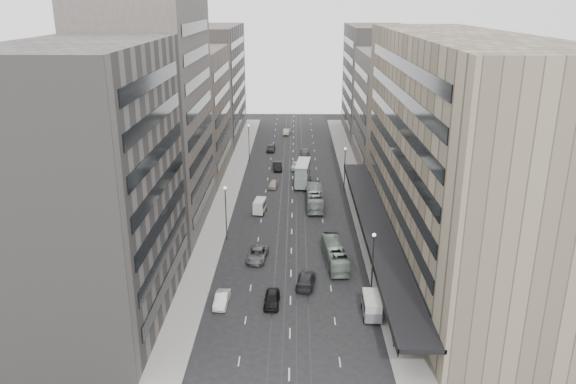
{
  "coord_description": "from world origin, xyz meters",
  "views": [
    {
      "loc": [
        0.49,
        -65.08,
        33.9
      ],
      "look_at": [
        -0.59,
        15.87,
        6.18
      ],
      "focal_mm": 35.0,
      "sensor_mm": 36.0,
      "label": 1
    }
  ],
  "objects_px": {
    "double_decker": "(303,173)",
    "sedan_2": "(257,254)",
    "vw_microbus": "(372,305)",
    "sedan_1": "(222,299)",
    "pedestrian": "(396,337)",
    "sedan_0": "(272,299)",
    "bus_near": "(335,254)",
    "panel_van": "(260,206)",
    "bus_far": "(315,197)"
  },
  "relations": [
    {
      "from": "bus_far",
      "to": "sedan_1",
      "type": "bearing_deg",
      "value": 70.7
    },
    {
      "from": "pedestrian",
      "to": "sedan_0",
      "type": "bearing_deg",
      "value": -46.88
    },
    {
      "from": "sedan_2",
      "to": "pedestrian",
      "type": "xyz_separation_m",
      "value": [
        15.55,
        -20.5,
        0.42
      ]
    },
    {
      "from": "double_decker",
      "to": "pedestrian",
      "type": "bearing_deg",
      "value": -74.8
    },
    {
      "from": "sedan_1",
      "to": "sedan_0",
      "type": "bearing_deg",
      "value": 3.36
    },
    {
      "from": "bus_far",
      "to": "sedan_0",
      "type": "bearing_deg",
      "value": 80.03
    },
    {
      "from": "pedestrian",
      "to": "panel_van",
      "type": "bearing_deg",
      "value": -81.0
    },
    {
      "from": "vw_microbus",
      "to": "sedan_1",
      "type": "height_order",
      "value": "vw_microbus"
    },
    {
      "from": "bus_far",
      "to": "pedestrian",
      "type": "relative_size",
      "value": 5.45
    },
    {
      "from": "vw_microbus",
      "to": "bus_near",
      "type": "bearing_deg",
      "value": 105.6
    },
    {
      "from": "panel_van",
      "to": "sedan_1",
      "type": "xyz_separation_m",
      "value": [
        -2.63,
        -30.03,
        -0.6
      ]
    },
    {
      "from": "bus_far",
      "to": "panel_van",
      "type": "xyz_separation_m",
      "value": [
        -9.34,
        -3.53,
        -0.27
      ]
    },
    {
      "from": "bus_far",
      "to": "sedan_2",
      "type": "xyz_separation_m",
      "value": [
        -8.59,
        -21.39,
        -0.81
      ]
    },
    {
      "from": "bus_near",
      "to": "bus_far",
      "type": "bearing_deg",
      "value": -89.53
    },
    {
      "from": "bus_near",
      "to": "sedan_0",
      "type": "distance_m",
      "value": 13.57
    },
    {
      "from": "sedan_2",
      "to": "double_decker",
      "type": "bearing_deg",
      "value": 84.36
    },
    {
      "from": "bus_far",
      "to": "vw_microbus",
      "type": "relative_size",
      "value": 2.5
    },
    {
      "from": "sedan_1",
      "to": "pedestrian",
      "type": "distance_m",
      "value": 20.69
    },
    {
      "from": "sedan_0",
      "to": "vw_microbus",
      "type": "bearing_deg",
      "value": -9.64
    },
    {
      "from": "vw_microbus",
      "to": "sedan_2",
      "type": "relative_size",
      "value": 0.82
    },
    {
      "from": "bus_far",
      "to": "sedan_2",
      "type": "relative_size",
      "value": 2.05
    },
    {
      "from": "sedan_0",
      "to": "pedestrian",
      "type": "distance_m",
      "value": 15.53
    },
    {
      "from": "panel_van",
      "to": "bus_far",
      "type": "bearing_deg",
      "value": 27.97
    },
    {
      "from": "vw_microbus",
      "to": "sedan_2",
      "type": "distance_m",
      "value": 19.99
    },
    {
      "from": "sedan_2",
      "to": "pedestrian",
      "type": "height_order",
      "value": "pedestrian"
    },
    {
      "from": "panel_van",
      "to": "sedan_2",
      "type": "relative_size",
      "value": 0.71
    },
    {
      "from": "bus_near",
      "to": "sedan_0",
      "type": "bearing_deg",
      "value": 48.82
    },
    {
      "from": "bus_near",
      "to": "panel_van",
      "type": "bearing_deg",
      "value": -63.83
    },
    {
      "from": "sedan_0",
      "to": "pedestrian",
      "type": "xyz_separation_m",
      "value": [
        13.04,
        -8.43,
        0.43
      ]
    },
    {
      "from": "bus_near",
      "to": "double_decker",
      "type": "bearing_deg",
      "value": -87.99
    },
    {
      "from": "sedan_0",
      "to": "sedan_2",
      "type": "bearing_deg",
      "value": 103.49
    },
    {
      "from": "double_decker",
      "to": "sedan_2",
      "type": "relative_size",
      "value": 1.56
    },
    {
      "from": "double_decker",
      "to": "sedan_0",
      "type": "xyz_separation_m",
      "value": [
        -4.13,
        -45.08,
        -1.72
      ]
    },
    {
      "from": "panel_van",
      "to": "sedan_2",
      "type": "xyz_separation_m",
      "value": [
        0.75,
        -17.86,
        -0.54
      ]
    },
    {
      "from": "double_decker",
      "to": "sedan_0",
      "type": "bearing_deg",
      "value": -89.49
    },
    {
      "from": "sedan_2",
      "to": "vw_microbus",
      "type": "bearing_deg",
      "value": -40.26
    },
    {
      "from": "bus_far",
      "to": "sedan_2",
      "type": "height_order",
      "value": "bus_far"
    },
    {
      "from": "bus_near",
      "to": "pedestrian",
      "type": "relative_size",
      "value": 4.95
    },
    {
      "from": "vw_microbus",
      "to": "panel_van",
      "type": "xyz_separation_m",
      "value": [
        -14.63,
        32.23,
        -0.04
      ]
    },
    {
      "from": "panel_van",
      "to": "sedan_1",
      "type": "height_order",
      "value": "panel_van"
    },
    {
      "from": "vw_microbus",
      "to": "sedan_1",
      "type": "relative_size",
      "value": 1.06
    },
    {
      "from": "panel_van",
      "to": "sedan_1",
      "type": "distance_m",
      "value": 30.15
    },
    {
      "from": "vw_microbus",
      "to": "panel_van",
      "type": "bearing_deg",
      "value": 115.99
    },
    {
      "from": "sedan_0",
      "to": "double_decker",
      "type": "bearing_deg",
      "value": 86.52
    },
    {
      "from": "double_decker",
      "to": "vw_microbus",
      "type": "relative_size",
      "value": 1.9
    },
    {
      "from": "panel_van",
      "to": "vw_microbus",
      "type": "bearing_deg",
      "value": -58.33
    },
    {
      "from": "bus_far",
      "to": "vw_microbus",
      "type": "distance_m",
      "value": 36.15
    },
    {
      "from": "bus_near",
      "to": "vw_microbus",
      "type": "xyz_separation_m",
      "value": [
        3.29,
        -13.18,
        -0.09
      ]
    },
    {
      "from": "double_decker",
      "to": "sedan_2",
      "type": "xyz_separation_m",
      "value": [
        -6.64,
        -33.0,
        -1.71
      ]
    },
    {
      "from": "sedan_0",
      "to": "pedestrian",
      "type": "height_order",
      "value": "pedestrian"
    }
  ]
}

